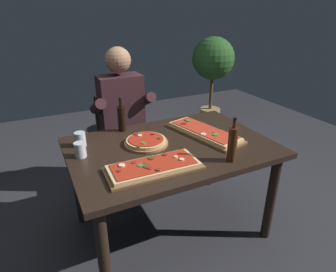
{
  "coord_description": "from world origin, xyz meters",
  "views": [
    {
      "loc": [
        -0.81,
        -1.61,
        1.62
      ],
      "look_at": [
        0.0,
        0.05,
        0.79
      ],
      "focal_mm": 30.56,
      "sensor_mm": 36.0,
      "label": 1
    }
  ],
  "objects": [
    {
      "name": "ground_plane",
      "position": [
        0.0,
        0.0,
        0.0
      ],
      "size": [
        6.4,
        6.4,
        0.0
      ],
      "primitive_type": "plane",
      "color": "#2D2D33"
    },
    {
      "name": "dining_table",
      "position": [
        0.0,
        0.0,
        0.64
      ],
      "size": [
        1.4,
        0.96,
        0.74
      ],
      "color": "black",
      "rests_on": "ground_plane"
    },
    {
      "name": "pizza_rectangular_front",
      "position": [
        -0.24,
        -0.25,
        0.76
      ],
      "size": [
        0.58,
        0.26,
        0.05
      ],
      "color": "brown",
      "rests_on": "dining_table"
    },
    {
      "name": "pizza_rectangular_left",
      "position": [
        0.31,
        0.06,
        0.76
      ],
      "size": [
        0.38,
        0.66,
        0.05
      ],
      "color": "brown",
      "rests_on": "dining_table"
    },
    {
      "name": "pizza_round_far",
      "position": [
        -0.15,
        0.09,
        0.76
      ],
      "size": [
        0.31,
        0.31,
        0.05
      ],
      "color": "olive",
      "rests_on": "dining_table"
    },
    {
      "name": "wine_bottle_dark",
      "position": [
        0.24,
        -0.36,
        0.86
      ],
      "size": [
        0.06,
        0.06,
        0.29
      ],
      "color": "#47230F",
      "rests_on": "dining_table"
    },
    {
      "name": "oil_bottle_amber",
      "position": [
        -0.23,
        0.4,
        0.85
      ],
      "size": [
        0.06,
        0.06,
        0.27
      ],
      "color": "black",
      "rests_on": "dining_table"
    },
    {
      "name": "tumbler_near_camera",
      "position": [
        -0.6,
        0.11,
        0.78
      ],
      "size": [
        0.07,
        0.07,
        0.1
      ],
      "color": "silver",
      "rests_on": "dining_table"
    },
    {
      "name": "tumbler_far_side",
      "position": [
        -0.57,
        0.27,
        0.79
      ],
      "size": [
        0.07,
        0.07,
        0.1
      ],
      "color": "silver",
      "rests_on": "dining_table"
    },
    {
      "name": "diner_chair",
      "position": [
        -0.11,
        0.86,
        0.49
      ],
      "size": [
        0.44,
        0.44,
        0.87
      ],
      "color": "#3D2B1E",
      "rests_on": "ground_plane"
    },
    {
      "name": "seated_diner",
      "position": [
        -0.11,
        0.74,
        0.74
      ],
      "size": [
        0.53,
        0.41,
        1.33
      ],
      "color": "#23232D",
      "rests_on": "ground_plane"
    },
    {
      "name": "potted_plant_corner",
      "position": [
        1.4,
        1.56,
        0.9
      ],
      "size": [
        0.55,
        0.55,
        1.29
      ],
      "color": "tan",
      "rests_on": "ground_plane"
    }
  ]
}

